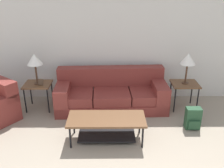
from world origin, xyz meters
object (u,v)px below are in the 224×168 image
Objects in this scene: couch at (111,94)px; side_table_left at (38,86)px; side_table_right at (185,86)px; table_lamp_left at (35,60)px; coffee_table at (107,124)px; table_lamp_right at (188,60)px; backpack at (193,119)px.

couch is 4.10× the size of side_table_left.
side_table_right is 3.11m from table_lamp_left.
table_lamp_left reaches higher than coffee_table.
couch is 1.72m from table_lamp_right.
coffee_table is 2.14m from table_lamp_right.
table_lamp_left reaches higher than side_table_left.
side_table_left is at bearing 180.00° from table_lamp_right.
table_lamp_left is (-3.06, -0.00, 0.57)m from side_table_right.
couch is at bearing 1.58° from table_lamp_left.
table_lamp_left is (-1.44, 1.17, 0.76)m from coffee_table.
couch is 1.72m from table_lamp_left.
side_table_right is (1.62, 1.17, 0.19)m from coffee_table.
coffee_table reaches higher than backpack.
table_lamp_right is (3.06, -0.00, 0.57)m from side_table_left.
coffee_table is 2.00m from table_lamp_left.
couch is 1.72m from backpack.
table_lamp_right reaches higher than backpack.
side_table_right is at bearing 87.20° from backpack.
table_lamp_right is (0.00, -0.00, 0.57)m from side_table_right.
table_lamp_left is (-1.53, -0.04, 0.78)m from couch.
table_lamp_right is 1.55× the size of backpack.
side_table_left is 3.11m from table_lamp_right.
table_lamp_left is at bearing 180.00° from table_lamp_right.
couch is at bearing 85.88° from coffee_table.
backpack is (1.58, 0.36, -0.12)m from coffee_table.
coffee_table is at bearing -39.02° from side_table_left.
backpack is at bearing -92.80° from side_table_right.
couch is 1.55m from side_table_right.
table_lamp_left is 1.00× the size of table_lamp_right.
side_table_left is 3.14m from backpack.
coffee_table is at bearing -144.21° from table_lamp_right.
couch is 1.21m from coffee_table.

